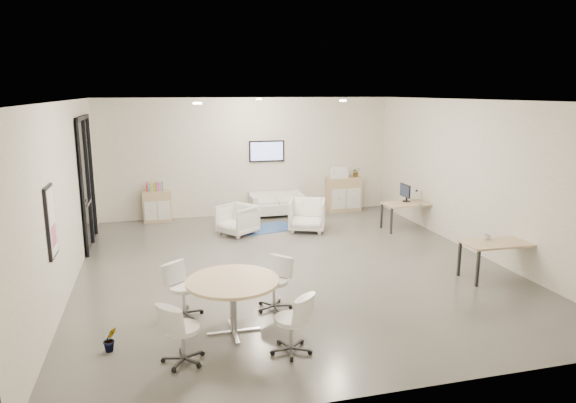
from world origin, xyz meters
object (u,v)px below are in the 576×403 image
(armchair_left, at_px, (237,218))
(round_table, at_px, (233,285))
(desk_rear, at_px, (409,205))
(loveseat, at_px, (276,205))
(sideboard_right, at_px, (343,194))
(armchair_right, at_px, (307,214))
(desk_front, at_px, (499,246))
(sideboard_left, at_px, (157,206))

(armchair_left, xyz_separation_m, round_table, (-0.87, -5.07, 0.32))
(desk_rear, bearing_deg, loveseat, 137.68)
(sideboard_right, xyz_separation_m, desk_rear, (0.83, -2.35, 0.12))
(sideboard_right, xyz_separation_m, loveseat, (-2.00, -0.11, -0.19))
(sideboard_right, height_order, armchair_right, sideboard_right)
(armchair_left, height_order, desk_front, armchair_left)
(loveseat, relative_size, desk_front, 1.08)
(loveseat, distance_m, armchair_left, 2.12)
(round_table, bearing_deg, armchair_left, 80.21)
(sideboard_left, relative_size, desk_rear, 0.61)
(loveseat, relative_size, desk_rear, 1.09)
(armchair_right, xyz_separation_m, round_table, (-2.58, -4.95, 0.28))
(sideboard_left, xyz_separation_m, sideboard_right, (5.18, -0.04, 0.07))
(sideboard_right, bearing_deg, round_table, -121.84)
(round_table, bearing_deg, loveseat, 71.61)
(sideboard_right, bearing_deg, desk_front, -82.32)
(sideboard_right, relative_size, armchair_left, 1.23)
(armchair_right, height_order, round_table, armchair_right)
(armchair_left, xyz_separation_m, desk_rear, (4.18, -0.62, 0.21))
(armchair_right, distance_m, desk_rear, 2.53)
(armchair_right, bearing_deg, desk_rear, 9.79)
(sideboard_right, relative_size, armchair_right, 1.11)
(loveseat, xyz_separation_m, round_table, (-2.23, -6.70, 0.42))
(armchair_left, distance_m, desk_front, 5.85)
(armchair_left, xyz_separation_m, armchair_right, (1.71, -0.12, 0.04))
(sideboard_left, relative_size, loveseat, 0.57)
(sideboard_left, xyz_separation_m, armchair_left, (1.83, -1.78, -0.01))
(armchair_right, bearing_deg, desk_front, -37.46)
(sideboard_right, height_order, desk_rear, sideboard_right)
(armchair_right, distance_m, desk_front, 4.69)
(sideboard_right, distance_m, armchair_right, 2.48)
(armchair_left, relative_size, desk_rear, 0.59)
(sideboard_left, relative_size, armchair_right, 0.94)
(armchair_left, height_order, round_table, round_table)
(sideboard_right, bearing_deg, desk_rear, -70.54)
(armchair_left, distance_m, desk_rear, 4.23)
(loveseat, height_order, armchair_left, armchair_left)
(loveseat, height_order, desk_front, desk_front)
(armchair_right, bearing_deg, round_table, -96.28)
(sideboard_right, xyz_separation_m, desk_front, (0.79, -5.86, 0.14))
(desk_front, bearing_deg, desk_rear, 91.17)
(sideboard_left, relative_size, round_table, 0.62)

